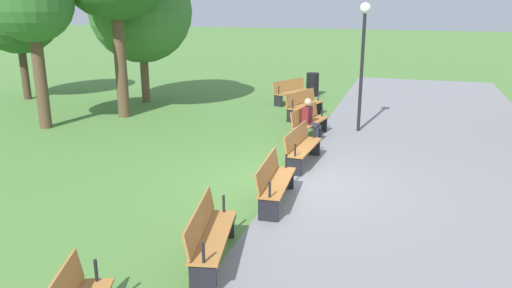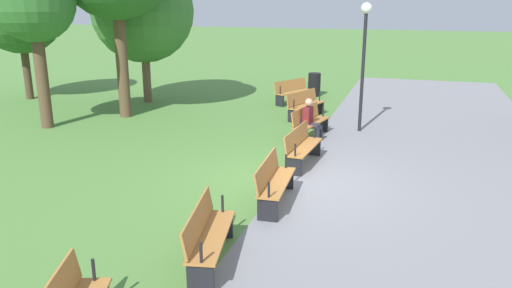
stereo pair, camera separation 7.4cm
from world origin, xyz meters
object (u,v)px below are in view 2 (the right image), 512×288
(tree_0, at_px, (19,11))
(tree_1, at_px, (33,2))
(bench_5, at_px, (207,234))
(person_seated, at_px, (311,118))
(tree_4, at_px, (143,11))
(trash_bin, at_px, (314,85))
(bench_0, at_px, (293,91))
(lamp_post, at_px, (364,43))
(bench_1, at_px, (305,104))
(bench_3, at_px, (302,146))
(bench_4, at_px, (273,181))
(bench_2, at_px, (309,122))

(tree_0, bearing_deg, tree_1, 46.69)
(bench_5, height_order, person_seated, person_seated)
(tree_4, distance_m, trash_bin, 7.40)
(bench_0, height_order, trash_bin, trash_bin)
(tree_4, relative_size, lamp_post, 1.42)
(bench_1, height_order, tree_1, tree_1)
(bench_3, distance_m, person_seated, 2.25)
(bench_3, height_order, person_seated, person_seated)
(bench_0, bearing_deg, bench_4, 38.21)
(bench_2, height_order, bench_3, same)
(bench_2, bearing_deg, bench_1, -153.30)
(bench_1, bearing_deg, tree_1, -44.05)
(bench_4, xyz_separation_m, tree_1, (-3.69, -8.40, 3.32))
(bench_5, height_order, tree_1, tree_1)
(person_seated, relative_size, tree_0, 0.24)
(trash_bin, bearing_deg, bench_5, 4.65)
(bench_4, relative_size, tree_0, 0.35)
(bench_5, relative_size, lamp_post, 0.49)
(bench_0, bearing_deg, person_seated, 45.87)
(tree_1, xyz_separation_m, lamp_post, (-2.51, 9.39, -1.13))
(bench_1, distance_m, lamp_post, 3.19)
(bench_0, relative_size, lamp_post, 0.48)
(bench_4, xyz_separation_m, trash_bin, (-11.47, -1.47, 0.00))
(bench_3, xyz_separation_m, bench_5, (5.01, -0.33, 0.00))
(tree_1, height_order, lamp_post, tree_1)
(lamp_post, bearing_deg, trash_bin, -155.06)
(tree_1, relative_size, trash_bin, 5.35)
(tree_0, distance_m, lamp_post, 13.37)
(bench_4, height_order, trash_bin, trash_bin)
(bench_3, relative_size, trash_bin, 1.91)
(person_seated, distance_m, tree_0, 12.67)
(tree_4, bearing_deg, tree_1, -11.86)
(bench_0, height_order, bench_3, same)
(bench_1, bearing_deg, tree_0, -70.54)
(tree_0, bearing_deg, trash_bin, 110.71)
(person_seated, distance_m, lamp_post, 2.77)
(bench_2, distance_m, bench_3, 2.51)
(bench_0, height_order, lamp_post, lamp_post)
(bench_4, xyz_separation_m, person_seated, (-4.75, -0.24, 0.16))
(bench_3, distance_m, trash_bin, 9.07)
(bench_3, height_order, bench_4, same)
(bench_2, bearing_deg, tree_0, -89.67)
(bench_4, bearing_deg, tree_1, -117.53)
(bench_2, distance_m, lamp_post, 2.81)
(person_seated, bearing_deg, bench_5, 10.75)
(bench_4, xyz_separation_m, bench_5, (2.49, -0.33, 0.00))
(tree_0, height_order, tree_4, tree_4)
(bench_3, height_order, lamp_post, lamp_post)
(bench_1, bearing_deg, bench_5, 22.95)
(bench_0, bearing_deg, lamp_post, 66.55)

